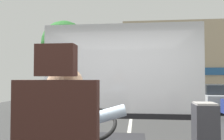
# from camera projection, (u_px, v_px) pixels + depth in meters

# --- Properties ---
(ground) EXTENTS (18.00, 44.00, 0.06)m
(ground) POSITION_uv_depth(u_px,v_px,m) (132.00, 114.00, 10.56)
(ground) COLOR #383838
(bus_driver) EXTENTS (0.77, 0.55, 0.75)m
(bus_driver) POSITION_uv_depth(u_px,v_px,m) (67.00, 137.00, 1.46)
(bus_driver) COLOR #282833
(bus_driver) RESTS_ON driver_seat
(windshield_panel) EXTENTS (2.50, 0.08, 1.48)m
(windshield_panel) POSITION_uv_depth(u_px,v_px,m) (121.00, 81.00, 3.49)
(windshield_panel) COLOR silver
(street_tree) EXTENTS (2.43, 2.43, 4.74)m
(street_tree) POSITION_uv_depth(u_px,v_px,m) (64.00, 44.00, 12.05)
(street_tree) COLOR #4C3828
(street_tree) RESTS_ON ground
(shop_building) EXTENTS (11.86, 5.12, 6.55)m
(shop_building) POSITION_uv_depth(u_px,v_px,m) (187.00, 61.00, 21.03)
(shop_building) COLOR tan
(shop_building) RESTS_ON ground
(parked_car_silver) EXTENTS (1.76, 4.10, 1.34)m
(parked_car_silver) POSITION_uv_depth(u_px,v_px,m) (213.00, 97.00, 11.98)
(parked_car_silver) COLOR silver
(parked_car_silver) RESTS_ON ground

